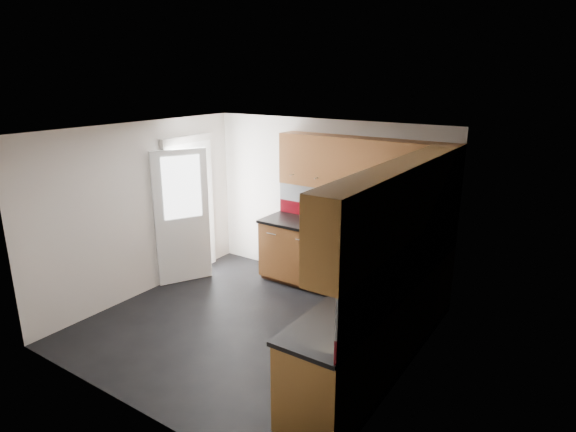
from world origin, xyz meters
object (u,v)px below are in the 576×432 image
Objects in this scene: gas_hob at (342,229)px; toaster at (375,229)px; utensil_pot at (313,213)px; food_processor at (420,246)px.

gas_hob is 2.25× the size of toaster.
utensil_pot reaches higher than gas_hob.
food_processor is (1.21, -0.39, 0.11)m from gas_hob.
toaster is 0.90× the size of food_processor.
food_processor is at bearing -18.74° from utensil_pot.
toaster reaches higher than gas_hob.
toaster is 0.90m from food_processor.
gas_hob is at bearing -20.67° from utensil_pot.
gas_hob is 1.28m from food_processor.
utensil_pot reaches higher than food_processor.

